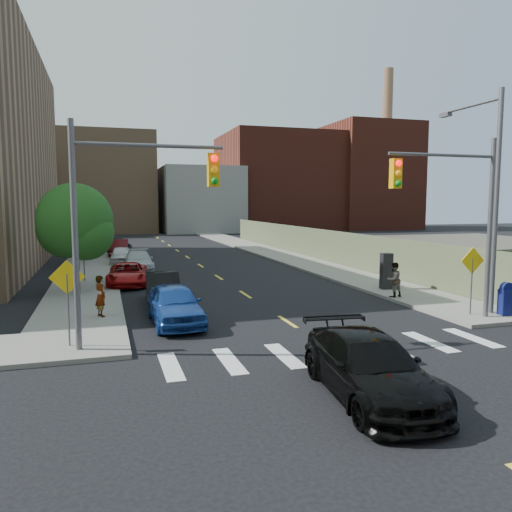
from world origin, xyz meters
TOP-DOWN VIEW (x-y plane):
  - ground at (0.00, 0.00)m, footprint 160.00×160.00m
  - sidewalk_nw at (-7.75, 41.50)m, footprint 3.50×73.00m
  - sidewalk_ne at (7.75, 41.50)m, footprint 3.50×73.00m
  - fence_north at (9.60, 28.00)m, footprint 0.12×44.00m
  - gravel_lot at (28.00, 30.00)m, footprint 36.00×42.00m
  - bg_bldg_midwest at (-6.00, 72.00)m, footprint 14.00×16.00m
  - bg_bldg_center at (8.00, 70.00)m, footprint 12.00×16.00m
  - bg_bldg_east at (22.00, 72.00)m, footprint 18.00×18.00m
  - bg_bldg_fareast at (38.00, 70.00)m, footprint 14.00×16.00m
  - smokestack at (42.00, 70.00)m, footprint 1.80×1.80m
  - signal_nw at (-5.98, 6.00)m, footprint 4.59×0.30m
  - signal_ne at (5.98, 6.00)m, footprint 4.59×0.30m
  - streetlight_ne at (8.20, 6.90)m, footprint 0.25×3.70m
  - warn_sign_nw at (-7.80, 6.50)m, footprint 1.06×0.06m
  - warn_sign_ne at (7.20, 6.50)m, footprint 1.06×0.06m
  - warn_sign_midwest at (-7.80, 20.00)m, footprint 1.06×0.06m
  - tree_west_near at (-8.00, 16.05)m, footprint 3.66×3.64m
  - tree_west_far at (-8.00, 31.05)m, footprint 3.66×3.64m
  - parked_car_blue at (-4.20, 8.92)m, footprint 1.93×4.53m
  - parked_car_black at (-4.20, 12.99)m, footprint 1.73×4.31m
  - parked_car_red at (-5.50, 18.57)m, footprint 2.48×4.69m
  - parked_car_silver at (-4.52, 24.45)m, footprint 2.01×4.73m
  - parked_car_white at (-5.50, 28.47)m, footprint 1.86×4.05m
  - parked_car_maroon at (-5.50, 33.99)m, footprint 1.79×4.51m
  - parked_car_grey at (-5.50, 37.93)m, footprint 2.55×4.79m
  - black_sedan at (-0.80, 0.45)m, footprint 2.52×5.23m
  - mailbox at (8.48, 6.00)m, footprint 0.57×0.46m
  - payphone at (7.16, 12.65)m, footprint 0.60×0.51m
  - pedestrian_west at (-6.88, 10.39)m, footprint 0.60×0.70m
  - pedestrian_east at (6.30, 10.59)m, footprint 0.89×0.75m

SIDE VIEW (x-z plane):
  - ground at x=0.00m, z-range 0.00..0.00m
  - gravel_lot at x=28.00m, z-range 0.00..0.06m
  - sidewalk_nw at x=-7.75m, z-range 0.00..0.15m
  - sidewalk_ne at x=7.75m, z-range 0.00..0.15m
  - parked_car_red at x=-5.50m, z-range 0.00..1.26m
  - parked_car_grey at x=-5.50m, z-range 0.00..1.28m
  - parked_car_white at x=-5.50m, z-range 0.00..1.34m
  - parked_car_silver at x=-4.52m, z-range 0.00..1.36m
  - parked_car_black at x=-4.20m, z-range 0.00..1.39m
  - parked_car_maroon at x=-5.50m, z-range 0.00..1.46m
  - black_sedan at x=-0.80m, z-range 0.00..1.47m
  - parked_car_blue at x=-4.20m, z-range 0.00..1.53m
  - mailbox at x=8.48m, z-range 0.13..1.44m
  - pedestrian_west at x=-6.88m, z-range 0.15..1.77m
  - pedestrian_east at x=6.30m, z-range 0.15..1.78m
  - payphone at x=7.16m, z-range 0.15..2.00m
  - fence_north at x=9.60m, z-range 0.00..2.50m
  - warn_sign_nw at x=-7.80m, z-range 0.58..3.41m
  - warn_sign_ne at x=7.20m, z-range 0.58..3.41m
  - warn_sign_midwest at x=-7.80m, z-range 0.58..3.41m
  - tree_west_near at x=-8.00m, z-range 0.72..6.24m
  - tree_west_far at x=-8.00m, z-range 0.72..6.24m
  - signal_nw at x=-5.98m, z-range 1.03..8.03m
  - signal_ne at x=5.98m, z-range 1.03..8.03m
  - bg_bldg_center at x=8.00m, z-range 0.00..10.00m
  - streetlight_ne at x=8.20m, z-range 0.72..9.72m
  - bg_bldg_midwest at x=-6.00m, z-range 0.00..15.00m
  - bg_bldg_east at x=22.00m, z-range 0.00..16.00m
  - bg_bldg_fareast at x=38.00m, z-range 0.00..18.00m
  - smokestack at x=42.00m, z-range 0.00..28.00m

